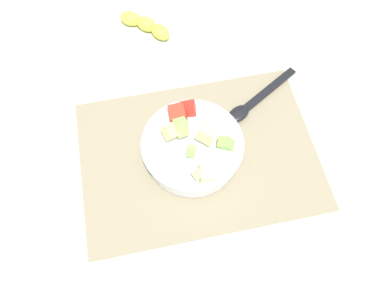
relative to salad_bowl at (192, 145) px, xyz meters
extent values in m
plane|color=silver|center=(0.01, 0.00, -0.04)|extent=(2.40, 2.40, 0.00)
cube|color=gray|center=(0.01, 0.00, -0.04)|extent=(0.51, 0.37, 0.01)
cylinder|color=white|center=(0.00, 0.00, -0.01)|extent=(0.20, 0.20, 0.05)
torus|color=white|center=(0.00, 0.00, 0.02)|extent=(0.21, 0.21, 0.02)
cube|color=#A3CC6B|center=(-0.01, -0.03, 0.04)|extent=(0.02, 0.03, 0.03)
cube|color=#BC3828|center=(-0.02, 0.07, 0.03)|extent=(0.04, 0.04, 0.03)
cube|color=red|center=(0.01, 0.08, 0.02)|extent=(0.04, 0.04, 0.04)
cube|color=#E5D684|center=(-0.04, 0.02, 0.05)|extent=(0.05, 0.05, 0.04)
cube|color=#93C160|center=(0.06, -0.03, 0.03)|extent=(0.04, 0.03, 0.04)
cube|color=#A3CC6B|center=(-0.01, -0.08, 0.03)|extent=(0.03, 0.03, 0.03)
cube|color=beige|center=(0.01, -0.08, 0.02)|extent=(0.04, 0.04, 0.03)
cube|color=#A3CC6B|center=(-0.02, 0.02, 0.05)|extent=(0.03, 0.04, 0.04)
cube|color=beige|center=(0.03, -0.01, 0.05)|extent=(0.06, 0.05, 0.04)
ellipsoid|color=black|center=(0.12, 0.07, -0.03)|extent=(0.07, 0.06, 0.01)
cube|color=black|center=(0.21, 0.13, -0.03)|extent=(0.16, 0.10, 0.01)
ellipsoid|color=yellow|center=(-0.01, 0.35, -0.02)|extent=(0.06, 0.07, 0.04)
ellipsoid|color=yellow|center=(-0.04, 0.38, -0.02)|extent=(0.06, 0.06, 0.04)
ellipsoid|color=yellow|center=(-0.08, 0.41, -0.02)|extent=(0.07, 0.06, 0.04)
camera|label=1|loc=(-0.08, -0.38, 0.74)|focal=37.22mm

